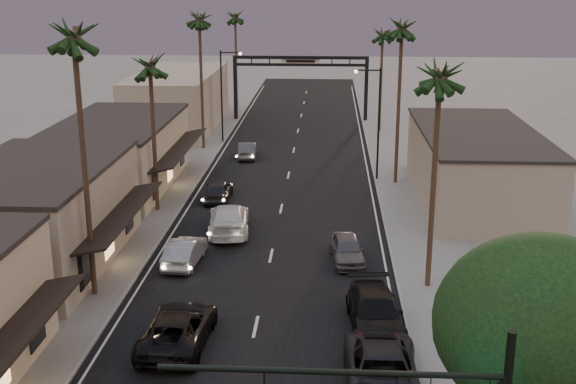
# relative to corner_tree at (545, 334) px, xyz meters

# --- Properties ---
(ground) EXTENTS (200.00, 200.00, 0.00)m
(ground) POSITION_rel_corner_tree_xyz_m (-9.48, 32.55, -5.98)
(ground) COLOR slate
(ground) RESTS_ON ground
(road) EXTENTS (14.00, 120.00, 0.02)m
(road) POSITION_rel_corner_tree_xyz_m (-9.48, 37.55, -5.97)
(road) COLOR black
(road) RESTS_ON ground
(sidewalk_left) EXTENTS (5.00, 92.00, 0.12)m
(sidewalk_left) POSITION_rel_corner_tree_xyz_m (-18.98, 44.55, -5.92)
(sidewalk_left) COLOR slate
(sidewalk_left) RESTS_ON ground
(sidewalk_right) EXTENTS (5.00, 92.00, 0.12)m
(sidewalk_right) POSITION_rel_corner_tree_xyz_m (0.02, 44.55, -5.92)
(sidewalk_right) COLOR slate
(sidewalk_right) RESTS_ON ground
(storefront_mid) EXTENTS (8.00, 14.00, 5.50)m
(storefront_mid) POSITION_rel_corner_tree_xyz_m (-22.48, 18.55, -3.23)
(storefront_mid) COLOR gray
(storefront_mid) RESTS_ON ground
(storefront_far) EXTENTS (8.00, 16.00, 5.00)m
(storefront_far) POSITION_rel_corner_tree_xyz_m (-22.48, 34.55, -3.48)
(storefront_far) COLOR #BDB190
(storefront_far) RESTS_ON ground
(storefront_dist) EXTENTS (8.00, 20.00, 6.00)m
(storefront_dist) POSITION_rel_corner_tree_xyz_m (-22.48, 57.55, -2.98)
(storefront_dist) COLOR gray
(storefront_dist) RESTS_ON ground
(building_right) EXTENTS (8.00, 18.00, 5.00)m
(building_right) POSITION_rel_corner_tree_xyz_m (4.52, 32.55, -3.48)
(building_right) COLOR gray
(building_right) RESTS_ON ground
(corner_tree) EXTENTS (6.20, 6.20, 8.80)m
(corner_tree) POSITION_rel_corner_tree_xyz_m (0.00, 0.00, 0.00)
(corner_tree) COLOR #38281C
(corner_tree) RESTS_ON ground
(arch) EXTENTS (15.20, 0.40, 7.27)m
(arch) POSITION_rel_corner_tree_xyz_m (-9.48, 62.55, -0.45)
(arch) COLOR black
(arch) RESTS_ON ground
(streetlight_right) EXTENTS (2.13, 0.30, 9.00)m
(streetlight_right) POSITION_rel_corner_tree_xyz_m (-2.56, 37.55, -0.65)
(streetlight_right) COLOR black
(streetlight_right) RESTS_ON ground
(streetlight_left) EXTENTS (2.13, 0.30, 9.00)m
(streetlight_left) POSITION_rel_corner_tree_xyz_m (-16.40, 50.55, -0.65)
(streetlight_left) COLOR black
(streetlight_left) RESTS_ON ground
(palm_lb) EXTENTS (3.20, 3.20, 15.20)m
(palm_lb) POSITION_rel_corner_tree_xyz_m (-18.08, 14.55, 7.41)
(palm_lb) COLOR #38281C
(palm_lb) RESTS_ON ground
(palm_lc) EXTENTS (3.20, 3.20, 12.20)m
(palm_lc) POSITION_rel_corner_tree_xyz_m (-18.08, 28.55, 4.49)
(palm_lc) COLOR #38281C
(palm_lc) RESTS_ON ground
(palm_ld) EXTENTS (3.20, 3.20, 14.20)m
(palm_ld) POSITION_rel_corner_tree_xyz_m (-18.08, 47.55, 6.44)
(palm_ld) COLOR #38281C
(palm_ld) RESTS_ON ground
(palm_ra) EXTENTS (3.20, 3.20, 13.20)m
(palm_ra) POSITION_rel_corner_tree_xyz_m (-0.88, 16.55, 5.46)
(palm_ra) COLOR #38281C
(palm_ra) RESTS_ON ground
(palm_rb) EXTENTS (3.20, 3.20, 14.20)m
(palm_rb) POSITION_rel_corner_tree_xyz_m (-0.88, 36.55, 6.44)
(palm_rb) COLOR #38281C
(palm_rb) RESTS_ON ground
(palm_rc) EXTENTS (3.20, 3.20, 12.20)m
(palm_rc) POSITION_rel_corner_tree_xyz_m (-0.88, 56.55, 4.49)
(palm_rc) COLOR #38281C
(palm_rc) RESTS_ON ground
(palm_far) EXTENTS (3.20, 3.20, 13.20)m
(palm_far) POSITION_rel_corner_tree_xyz_m (-17.78, 70.55, 5.46)
(palm_far) COLOR #38281C
(palm_far) RESTS_ON ground
(oncoming_pickup) EXTENTS (2.96, 5.98, 1.63)m
(oncoming_pickup) POSITION_rel_corner_tree_xyz_m (-12.72, 9.65, -5.16)
(oncoming_pickup) COLOR black
(oncoming_pickup) RESTS_ON ground
(oncoming_silver) EXTENTS (1.90, 4.67, 1.51)m
(oncoming_silver) POSITION_rel_corner_tree_xyz_m (-14.27, 19.05, -5.22)
(oncoming_silver) COLOR gray
(oncoming_silver) RESTS_ON ground
(oncoming_white) EXTENTS (3.17, 6.40, 1.79)m
(oncoming_white) POSITION_rel_corner_tree_xyz_m (-12.50, 24.55, -5.09)
(oncoming_white) COLOR silver
(oncoming_white) RESTS_ON ground
(oncoming_dgrey) EXTENTS (1.85, 4.55, 1.55)m
(oncoming_dgrey) POSITION_rel_corner_tree_xyz_m (-14.24, 31.39, -5.20)
(oncoming_dgrey) COLOR black
(oncoming_dgrey) RESTS_ON ground
(oncoming_grey_far) EXTENTS (1.90, 4.52, 1.45)m
(oncoming_grey_far) POSITION_rel_corner_tree_xyz_m (-13.54, 44.33, -5.25)
(oncoming_grey_far) COLOR #414145
(oncoming_grey_far) RESTS_ON ground
(curbside_near) EXTENTS (2.95, 6.30, 1.74)m
(curbside_near) POSITION_rel_corner_tree_xyz_m (-3.96, 6.16, -5.11)
(curbside_near) COLOR black
(curbside_near) RESTS_ON ground
(curbside_black) EXTENTS (2.80, 6.01, 1.70)m
(curbside_black) POSITION_rel_corner_tree_xyz_m (-3.93, 11.66, -5.13)
(curbside_black) COLOR black
(curbside_black) RESTS_ON ground
(curbside_grey) EXTENTS (2.19, 4.56, 1.50)m
(curbside_grey) POSITION_rel_corner_tree_xyz_m (-5.04, 19.91, -5.23)
(curbside_grey) COLOR #4B4B50
(curbside_grey) RESTS_ON ground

